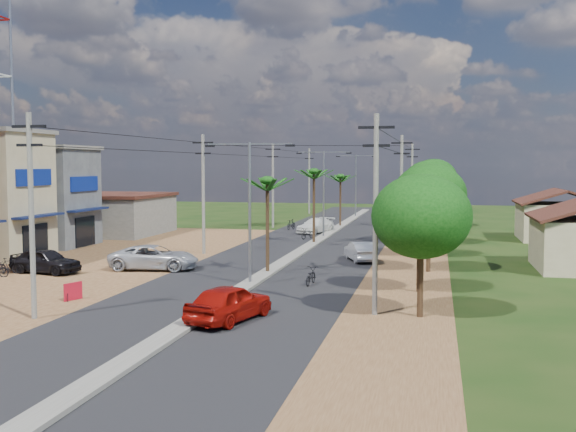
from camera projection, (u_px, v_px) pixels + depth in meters
name	position (u px, v px, depth m)	size (l,w,h in m)	color
ground	(250.00, 285.00, 37.72)	(160.00, 160.00, 0.00)	black
road	(302.00, 251.00, 52.32)	(12.00, 110.00, 0.04)	black
median	(309.00, 246.00, 55.23)	(1.00, 90.00, 0.18)	#605E56
dirt_lot_west	(81.00, 258.00, 48.74)	(18.00, 46.00, 0.04)	brown
dirt_shoulder_east	(413.00, 255.00, 50.49)	(5.00, 90.00, 0.03)	brown
shophouse_grey	(40.00, 196.00, 55.76)	(9.00, 6.40, 8.30)	#43464A
low_shed	(109.00, 214.00, 65.46)	(10.40, 10.40, 3.95)	#605E56
house_east_far	(560.00, 213.00, 60.27)	(7.60, 7.50, 4.60)	tan
tree_east_a	(421.00, 217.00, 29.49)	(4.40, 4.40, 6.37)	black
tree_east_b	(420.00, 215.00, 35.40)	(4.00, 4.00, 5.83)	black
tree_east_c	(429.00, 195.00, 42.07)	(4.60, 4.60, 6.83)	black
tree_east_d	(426.00, 198.00, 48.99)	(4.20, 4.20, 6.13)	black
tree_east_e	(430.00, 184.00, 56.68)	(4.80, 4.80, 7.14)	black
tree_east_f	(427.00, 195.00, 64.64)	(3.80, 3.80, 5.52)	black
tree_east_g	(434.00, 179.00, 72.20)	(5.00, 5.00, 7.38)	black
tree_east_h	(431.00, 182.00, 80.10)	(4.40, 4.40, 6.52)	black
palm_median_near	(267.00, 185.00, 41.19)	(2.00, 2.00, 6.15)	black
palm_median_mid	(314.00, 175.00, 56.74)	(2.00, 2.00, 6.55)	black
palm_median_far	(340.00, 179.00, 72.36)	(2.00, 2.00, 5.85)	black
streetlight_near	(250.00, 200.00, 37.35)	(5.10, 0.18, 8.00)	gray
streetlight_mid	(324.00, 186.00, 61.69)	(5.10, 0.18, 8.00)	gray
streetlight_far	(356.00, 180.00, 86.03)	(5.10, 0.18, 8.00)	gray
utility_pole_w_a	(31.00, 211.00, 29.13)	(1.60, 0.24, 9.00)	#605E56
utility_pole_w_b	(203.00, 191.00, 50.55)	(1.60, 0.24, 9.00)	#605E56
utility_pole_w_c	(273.00, 183.00, 71.96)	(1.60, 0.24, 9.00)	#605E56
utility_pole_w_d	(309.00, 179.00, 92.41)	(1.60, 0.24, 9.00)	#605E56
utility_pole_e_a	(376.00, 210.00, 29.90)	(1.60, 0.24, 9.00)	#605E56
utility_pole_e_b	(401.00, 191.00, 51.32)	(1.60, 0.24, 9.00)	#605E56
utility_pole_e_c	(412.00, 183.00, 72.73)	(1.60, 0.24, 9.00)	#605E56
car_red_near	(229.00, 303.00, 28.93)	(1.91, 4.74, 1.61)	maroon
car_silver_mid	(360.00, 252.00, 46.96)	(1.45, 4.15, 1.37)	#A8AAB0
car_white_far	(315.00, 226.00, 66.38)	(2.01, 4.93, 1.43)	silver
car_parked_silver	(154.00, 258.00, 43.16)	(2.60, 5.64, 1.57)	#A8AAB0
car_parked_dark	(45.00, 261.00, 41.72)	(1.84, 4.57, 1.56)	black
moto_rider_east	(311.00, 277.00, 37.65)	(0.64, 1.84, 0.97)	black
moto_rider_west_a	(308.00, 234.00, 60.91)	(0.67, 1.91, 1.00)	black
moto_rider_west_b	(291.00, 225.00, 69.58)	(0.51, 1.81, 1.09)	black
roadside_sign	(73.00, 292.00, 33.45)	(0.45, 1.06, 0.92)	#AD1021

